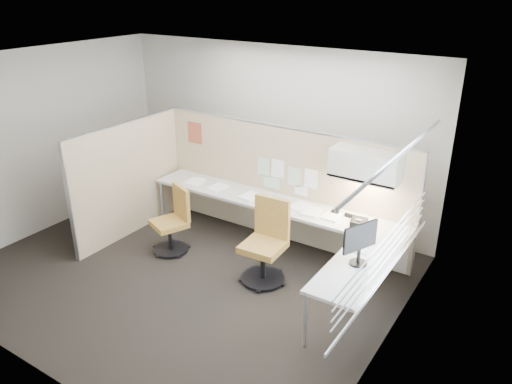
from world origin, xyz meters
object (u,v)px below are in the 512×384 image
Objects in this scene: chair_left at (174,222)px; phone at (359,223)px; desk at (287,218)px; monitor at (360,241)px; chair_right at (266,244)px.

phone is at bearing 40.85° from chair_left.
desk is 4.14× the size of chair_left.
chair_left is at bearing 112.77° from monitor.
chair_left is 2.90m from monitor.
monitor reaches higher than chair_right.
monitor is (2.84, -0.07, 0.57)m from chair_left.
phone is at bearing 33.77° from chair_right.
chair_right reaches higher than phone.
chair_left is 1.53m from chair_right.
desk is 17.54× the size of phone.
phone is at bearing 4.30° from desk.
monitor reaches higher than desk.
chair_left reaches higher than desk.
desk is at bearing 49.35° from chair_left.
phone is (2.49, 0.81, 0.33)m from chair_left.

